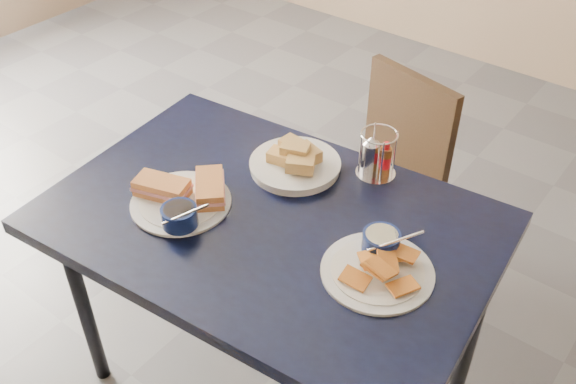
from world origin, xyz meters
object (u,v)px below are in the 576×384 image
Objects in this scene: dining_table at (270,238)px; sandwich_plate at (183,198)px; plantain_plate at (379,260)px; bread_basket at (295,162)px; chair_far at (384,165)px; condiment_caddy at (376,156)px.

sandwich_plate reaches higher than dining_table.
plantain_plate is at bearing 3.75° from dining_table.
sandwich_plate is 1.21× the size of bread_basket.
condiment_caddy reaches higher than chair_far.
dining_table is 4.79× the size of bread_basket.
dining_table is 0.77m from chair_far.
plantain_plate is 1.93× the size of condiment_caddy.
dining_table is at bearing -84.59° from chair_far.
chair_far is 0.62m from bread_basket.
condiment_caddy is (0.18, 0.12, 0.03)m from bread_basket.
dining_table is at bearing 26.25° from sandwich_plate.
sandwich_plate is at bearing -99.14° from chair_far.
chair_far reaches higher than dining_table.
sandwich_plate is 1.15× the size of plantain_plate.
condiment_caddy is (0.18, -0.41, 0.35)m from chair_far.
dining_table is at bearing -70.81° from bread_basket.
plantain_plate reaches higher than chair_far.
dining_table is 0.25m from sandwich_plate.
dining_table is 3.97× the size of sandwich_plate.
sandwich_plate is at bearing -126.90° from condiment_caddy.
condiment_caddy reaches higher than bread_basket.
plantain_plate is (0.38, -0.71, 0.32)m from chair_far.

